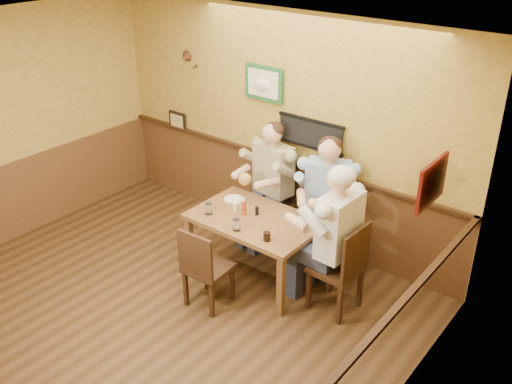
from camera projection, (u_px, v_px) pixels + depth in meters
room at (135, 173)px, 5.01m from camera, size 5.02×5.03×2.81m
dining_table at (255, 225)px, 6.24m from camera, size 1.40×0.90×0.75m
chair_back_left at (273, 203)px, 7.06m from camera, size 0.50×0.50×0.97m
chair_back_right at (325, 224)px, 6.58m from camera, size 0.59×0.59×0.99m
chair_right_end at (336, 266)px, 5.79m from camera, size 0.49×0.49×1.02m
chair_near_side at (208, 266)px, 5.88m from camera, size 0.45×0.45×0.93m
diner_tan_shirt at (273, 188)px, 6.97m from camera, size 0.72×0.72×1.39m
diner_blue_polo at (326, 208)px, 6.49m from camera, size 0.85×0.85×1.41m
diner_white_elder at (338, 248)px, 5.69m from camera, size 0.70×0.70×1.45m
water_glass_left at (209, 209)px, 6.25m from camera, size 0.10×0.10×0.13m
water_glass_mid at (237, 225)px, 5.94m from camera, size 0.10×0.10×0.13m
cola_tumbler at (267, 236)px, 5.76m from camera, size 0.08×0.08×0.10m
hot_sauce_bottle at (244, 207)px, 6.22m from camera, size 0.05×0.05×0.19m
salt_shaker at (235, 207)px, 6.32m from camera, size 0.05×0.05×0.10m
pepper_shaker at (257, 211)px, 6.24m from camera, size 0.05×0.05×0.10m
plate_far_left at (234, 199)px, 6.58m from camera, size 0.26×0.26×0.02m
plate_far_right at (305, 222)px, 6.09m from camera, size 0.28×0.28×0.02m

